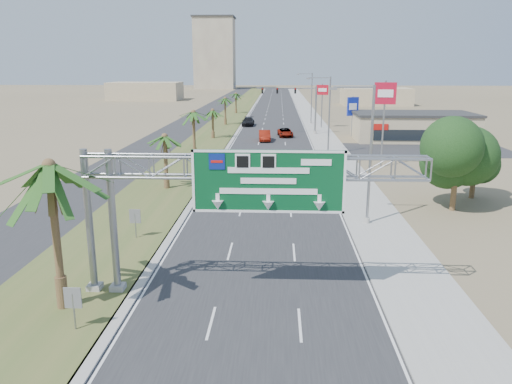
{
  "coord_description": "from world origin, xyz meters",
  "views": [
    {
      "loc": [
        0.94,
        -13.24,
        11.23
      ],
      "look_at": [
        -0.31,
        14.62,
        4.2
      ],
      "focal_mm": 35.0,
      "sensor_mm": 36.0,
      "label": 1
    }
  ],
  "objects_px": {
    "car_mid_lane": "(265,136)",
    "pole_sign_red_near": "(385,99)",
    "signal_mast": "(304,106)",
    "car_right_lane": "(285,133)",
    "pole_sign_red_far": "(322,93)",
    "car_left_lane": "(251,163)",
    "palm_near": "(49,167)",
    "car_far": "(248,122)",
    "store_building": "(413,127)",
    "pole_sign_blue": "(353,108)",
    "sign_gantry": "(236,178)"
  },
  "relations": [
    {
      "from": "signal_mast",
      "to": "car_mid_lane",
      "type": "relative_size",
      "value": 2.07
    },
    {
      "from": "store_building",
      "to": "car_right_lane",
      "type": "distance_m",
      "value": 20.16
    },
    {
      "from": "pole_sign_red_near",
      "to": "pole_sign_red_far",
      "type": "bearing_deg",
      "value": 95.79
    },
    {
      "from": "sign_gantry",
      "to": "store_building",
      "type": "distance_m",
      "value": 60.77
    },
    {
      "from": "signal_mast",
      "to": "store_building",
      "type": "height_order",
      "value": "signal_mast"
    },
    {
      "from": "car_far",
      "to": "pole_sign_blue",
      "type": "bearing_deg",
      "value": -38.23
    },
    {
      "from": "signal_mast",
      "to": "store_building",
      "type": "bearing_deg",
      "value": -19.54
    },
    {
      "from": "car_mid_lane",
      "to": "car_right_lane",
      "type": "bearing_deg",
      "value": 53.43
    },
    {
      "from": "car_left_lane",
      "to": "store_building",
      "type": "bearing_deg",
      "value": 48.49
    },
    {
      "from": "palm_near",
      "to": "signal_mast",
      "type": "bearing_deg",
      "value": 77.34
    },
    {
      "from": "car_left_lane",
      "to": "car_far",
      "type": "relative_size",
      "value": 0.76
    },
    {
      "from": "car_left_lane",
      "to": "pole_sign_red_near",
      "type": "bearing_deg",
      "value": 10.58
    },
    {
      "from": "car_right_lane",
      "to": "sign_gantry",
      "type": "bearing_deg",
      "value": -98.45
    },
    {
      "from": "car_left_lane",
      "to": "car_right_lane",
      "type": "xyz_separation_m",
      "value": [
        4.13,
        26.88,
        -0.03
      ]
    },
    {
      "from": "car_mid_lane",
      "to": "pole_sign_red_near",
      "type": "bearing_deg",
      "value": -58.73
    },
    {
      "from": "palm_near",
      "to": "pole_sign_red_near",
      "type": "relative_size",
      "value": 0.86
    },
    {
      "from": "palm_near",
      "to": "pole_sign_red_near",
      "type": "xyz_separation_m",
      "value": [
        21.98,
        35.77,
        0.78
      ]
    },
    {
      "from": "signal_mast",
      "to": "palm_near",
      "type": "bearing_deg",
      "value": -102.66
    },
    {
      "from": "car_far",
      "to": "pole_sign_red_near",
      "type": "bearing_deg",
      "value": -65.13
    },
    {
      "from": "car_left_lane",
      "to": "pole_sign_red_near",
      "type": "relative_size",
      "value": 0.43
    },
    {
      "from": "store_building",
      "to": "car_left_lane",
      "type": "height_order",
      "value": "store_building"
    },
    {
      "from": "palm_near",
      "to": "pole_sign_red_near",
      "type": "bearing_deg",
      "value": 58.42
    },
    {
      "from": "palm_near",
      "to": "car_far",
      "type": "bearing_deg",
      "value": 86.8
    },
    {
      "from": "store_building",
      "to": "car_left_lane",
      "type": "bearing_deg",
      "value": -134.96
    },
    {
      "from": "pole_sign_blue",
      "to": "car_mid_lane",
      "type": "bearing_deg",
      "value": -158.72
    },
    {
      "from": "pole_sign_red_near",
      "to": "pole_sign_red_far",
      "type": "relative_size",
      "value": 1.2
    },
    {
      "from": "car_right_lane",
      "to": "signal_mast",
      "type": "bearing_deg",
      "value": 40.36
    },
    {
      "from": "palm_near",
      "to": "signal_mast",
      "type": "height_order",
      "value": "palm_near"
    },
    {
      "from": "palm_near",
      "to": "car_mid_lane",
      "type": "relative_size",
      "value": 1.68
    },
    {
      "from": "signal_mast",
      "to": "pole_sign_red_far",
      "type": "distance_m",
      "value": 10.01
    },
    {
      "from": "pole_sign_red_near",
      "to": "pole_sign_blue",
      "type": "distance_m",
      "value": 25.69
    },
    {
      "from": "car_right_lane",
      "to": "car_far",
      "type": "bearing_deg",
      "value": 109.44
    },
    {
      "from": "car_mid_lane",
      "to": "car_right_lane",
      "type": "xyz_separation_m",
      "value": [
        3.26,
        5.04,
        -0.14
      ]
    },
    {
      "from": "car_right_lane",
      "to": "pole_sign_blue",
      "type": "distance_m",
      "value": 11.66
    },
    {
      "from": "signal_mast",
      "to": "pole_sign_red_far",
      "type": "xyz_separation_m",
      "value": [
        3.83,
        9.11,
        1.57
      ]
    },
    {
      "from": "palm_near",
      "to": "car_far",
      "type": "distance_m",
      "value": 76.34
    },
    {
      "from": "car_left_lane",
      "to": "pole_sign_red_near",
      "type": "distance_m",
      "value": 16.51
    },
    {
      "from": "car_mid_lane",
      "to": "pole_sign_red_far",
      "type": "bearing_deg",
      "value": 55.9
    },
    {
      "from": "palm_near",
      "to": "car_mid_lane",
      "type": "xyz_separation_m",
      "value": [
        8.02,
        55.76,
        -6.11
      ]
    },
    {
      "from": "pole_sign_blue",
      "to": "store_building",
      "type": "bearing_deg",
      "value": -20.02
    },
    {
      "from": "signal_mast",
      "to": "car_mid_lane",
      "type": "distance_m",
      "value": 11.14
    },
    {
      "from": "store_building",
      "to": "pole_sign_red_near",
      "type": "height_order",
      "value": "pole_sign_red_near"
    },
    {
      "from": "sign_gantry",
      "to": "pole_sign_red_far",
      "type": "relative_size",
      "value": 2.06
    },
    {
      "from": "store_building",
      "to": "car_far",
      "type": "xyz_separation_m",
      "value": [
        -26.95,
        17.97,
        -1.21
      ]
    },
    {
      "from": "sign_gantry",
      "to": "car_far",
      "type": "distance_m",
      "value": 74.34
    },
    {
      "from": "car_left_lane",
      "to": "car_far",
      "type": "xyz_separation_m",
      "value": [
        -2.9,
        42.07,
        0.08
      ]
    },
    {
      "from": "car_left_lane",
      "to": "pole_sign_red_far",
      "type": "height_order",
      "value": "pole_sign_red_far"
    },
    {
      "from": "palm_near",
      "to": "sign_gantry",
      "type": "bearing_deg",
      "value": 13.32
    },
    {
      "from": "sign_gantry",
      "to": "pole_sign_red_near",
      "type": "distance_m",
      "value": 36.6
    },
    {
      "from": "pole_sign_red_near",
      "to": "pole_sign_red_far",
      "type": "xyz_separation_m",
      "value": [
        -3.78,
        37.32,
        -1.3
      ]
    }
  ]
}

